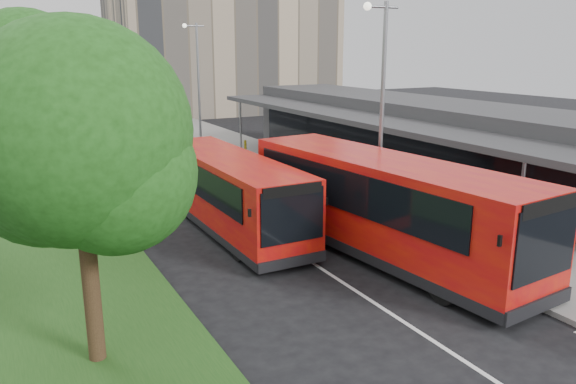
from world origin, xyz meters
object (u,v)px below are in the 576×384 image
object	(u,v)px
litter_bin	(286,165)
bollard	(245,148)
tree_near	(77,148)
bus_second	(229,192)
tree_far	(12,72)
bus_main	(383,206)
car_far	(74,110)
lamp_post_far	(197,76)
car_near	(113,113)
tree_mid	(28,86)
lamp_post_near	(380,101)

from	to	relation	value
litter_bin	bollard	bearing A→B (deg)	88.60
tree_near	bus_second	xyz separation A→B (m)	(6.04, 7.12, -3.25)
tree_far	bus_main	distance (m)	23.92
bus_second	car_far	distance (m)	39.76
lamp_post_far	bus_second	bearing A→B (deg)	-105.92
bollard	car_near	size ratio (longest dim) A/B	0.24
tree_far	litter_bin	distance (m)	16.32
tree_near	tree_mid	world-z (taller)	tree_mid
lamp_post_near	car_far	xyz separation A→B (m)	(-5.18, 41.93, -4.08)
lamp_post_near	lamp_post_far	bearing A→B (deg)	90.00
litter_bin	bollard	xyz separation A→B (m)	(0.14, 5.59, 0.04)
tree_near	car_near	world-z (taller)	tree_near
lamp_post_far	car_far	distance (m)	22.90
tree_mid	tree_near	bearing A→B (deg)	-90.00
bollard	tree_mid	bearing A→B (deg)	-147.88
bollard	tree_far	bearing A→B (deg)	160.49
lamp_post_near	litter_bin	bearing A→B (deg)	84.03
tree_far	bus_main	xyz separation A→B (m)	(9.40, -21.70, -3.61)
tree_mid	bollard	xyz separation A→B (m)	(12.22, 7.67, -4.56)
litter_bin	car_near	size ratio (longest dim) A/B	0.22
tree_far	lamp_post_near	distance (m)	22.07
tree_far	car_near	bearing A→B (deg)	64.30
bus_second	bollard	bearing A→B (deg)	63.56
tree_far	lamp_post_far	xyz separation A→B (m)	(11.13, 0.95, -0.53)
tree_mid	lamp_post_near	world-z (taller)	lamp_post_near
tree_mid	bus_second	size ratio (longest dim) A/B	0.82
tree_mid	lamp_post_near	distance (m)	13.18
tree_mid	bus_second	xyz separation A→B (m)	(6.04, -4.88, -3.76)
tree_near	tree_mid	size ratio (longest dim) A/B	0.90
tree_mid	bollard	size ratio (longest dim) A/B	8.50
lamp_post_near	car_far	bearing A→B (deg)	97.04
tree_far	bus_main	world-z (taller)	tree_far
tree_far	car_near	distance (m)	20.63
tree_far	litter_bin	bearing A→B (deg)	-39.39
car_far	lamp_post_far	bearing A→B (deg)	-81.31
lamp_post_far	lamp_post_near	bearing A→B (deg)	-90.00
lamp_post_far	litter_bin	distance (m)	11.67
lamp_post_near	car_near	size ratio (longest dim) A/B	2.07
lamp_post_near	litter_bin	world-z (taller)	lamp_post_near
lamp_post_near	tree_mid	bearing A→B (deg)	147.64
bollard	car_near	xyz separation A→B (m)	(-3.50, 22.45, 0.04)
car_far	tree_near	bearing A→B (deg)	-101.83
car_near	tree_far	bearing A→B (deg)	-117.94
tree_mid	lamp_post_near	xyz separation A→B (m)	(11.13, -7.05, -0.46)
tree_mid	tree_far	xyz separation A→B (m)	(-0.00, 12.00, 0.07)
litter_bin	car_far	distance (m)	33.36
tree_mid	tree_far	bearing A→B (deg)	90.00
tree_far	bus_second	size ratio (longest dim) A/B	0.83
tree_near	bus_main	xyz separation A→B (m)	(9.40, 2.30, -3.03)
tree_mid	litter_bin	xyz separation A→B (m)	(12.08, 2.08, -4.60)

